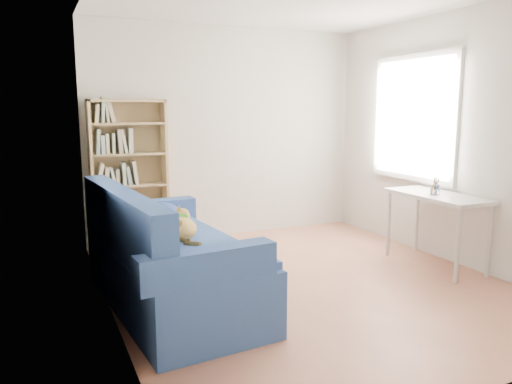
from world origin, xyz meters
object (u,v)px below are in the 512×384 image
desk (437,202)px  pen_cup (435,188)px  sofa (167,262)px  bookshelf (130,181)px

desk → pen_cup: (-0.03, 0.01, 0.15)m
sofa → desk: size_ratio=1.92×
bookshelf → desk: 3.36m
bookshelf → pen_cup: bearing=-35.5°
sofa → pen_cup: (2.75, -0.08, 0.45)m
pen_cup → bookshelf: bearing=144.5°
bookshelf → desk: (2.74, -1.94, -0.12)m
sofa → pen_cup: 2.79m
bookshelf → desk: bearing=-35.3°
bookshelf → desk: size_ratio=1.57×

